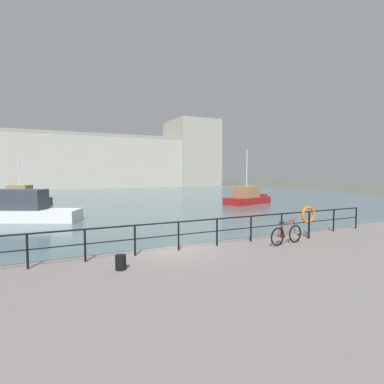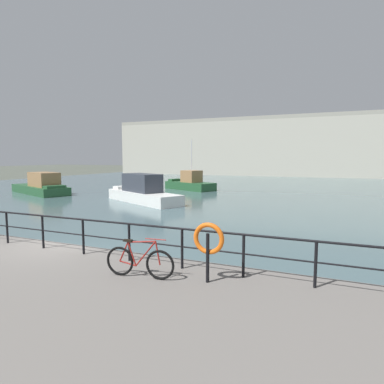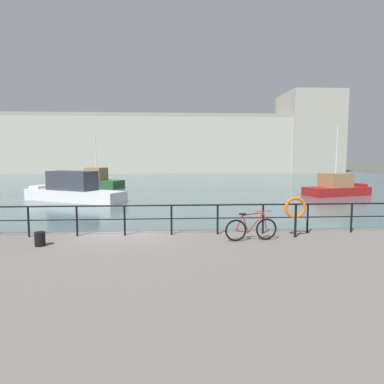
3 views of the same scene
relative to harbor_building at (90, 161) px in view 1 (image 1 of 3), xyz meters
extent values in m
plane|color=#4C5147|center=(-5.98, -60.60, -5.90)|extent=(240.00, 240.00, 0.00)
cube|color=#476066|center=(-5.98, -30.40, -5.89)|extent=(80.00, 60.00, 0.01)
cube|color=slate|center=(-5.98, -67.10, -5.54)|extent=(56.00, 13.00, 0.72)
cube|color=#B2AD9E|center=(-5.98, 0.01, -0.55)|extent=(72.01, 11.58, 10.70)
cube|color=#A49F91|center=(24.78, 0.01, 2.19)|extent=(10.48, 12.74, 16.18)
cube|color=gray|center=(-5.98, -5.48, 5.15)|extent=(72.01, 0.60, 0.70)
cube|color=maroon|center=(10.19, -43.65, -5.52)|extent=(6.06, 3.81, 0.73)
cube|color=#997047|center=(10.04, -43.70, -4.55)|extent=(2.70, 2.53, 1.20)
cube|color=maroon|center=(12.46, -42.98, -5.04)|extent=(1.11, 1.74, 0.24)
cylinder|color=silver|center=(10.04, -43.70, -1.96)|extent=(0.10, 0.10, 3.98)
cube|color=white|center=(-11.63, -46.14, -5.47)|extent=(8.28, 5.69, 0.84)
cube|color=#333842|center=(-11.79, -46.05, -4.33)|extent=(4.05, 3.21, 1.45)
cube|color=#23512D|center=(-12.40, -35.03, -5.46)|extent=(6.56, 4.67, 0.85)
cube|color=#997047|center=(-12.16, -35.15, -4.39)|extent=(2.43, 2.30, 1.31)
cylinder|color=silver|center=(-12.16, -35.15, -2.04)|extent=(0.10, 0.10, 3.39)
cylinder|color=black|center=(-10.82, -61.35, -4.65)|extent=(0.07, 0.07, 1.05)
cylinder|color=black|center=(-9.19, -61.35, -4.65)|extent=(0.07, 0.07, 1.05)
cylinder|color=black|center=(-7.56, -61.35, -4.65)|extent=(0.07, 0.07, 1.05)
cylinder|color=black|center=(-5.93, -61.35, -4.65)|extent=(0.07, 0.07, 1.05)
cylinder|color=black|center=(-4.30, -61.35, -4.65)|extent=(0.07, 0.07, 1.05)
cylinder|color=black|center=(-2.67, -61.35, -4.65)|extent=(0.07, 0.07, 1.05)
cylinder|color=black|center=(-1.04, -61.35, -4.65)|extent=(0.07, 0.07, 1.05)
cylinder|color=black|center=(0.59, -61.35, -4.65)|extent=(0.07, 0.07, 1.05)
cylinder|color=black|center=(2.22, -61.35, -4.65)|extent=(0.07, 0.07, 1.05)
cylinder|color=black|center=(3.85, -61.35, -4.65)|extent=(0.07, 0.07, 1.05)
cylinder|color=black|center=(-6.75, -61.35, -4.12)|extent=(21.19, 0.06, 0.06)
cylinder|color=black|center=(-6.75, -61.35, -4.60)|extent=(21.19, 0.04, 0.04)
torus|color=black|center=(-1.18, -62.30, -4.81)|extent=(0.72, 0.15, 0.72)
torus|color=black|center=(-2.22, -62.43, -4.81)|extent=(0.72, 0.15, 0.72)
cylinder|color=maroon|center=(-1.54, -62.34, -4.57)|extent=(0.55, 0.10, 0.66)
cylinder|color=maroon|center=(-1.90, -62.39, -4.61)|extent=(0.24, 0.06, 0.58)
cylinder|color=maroon|center=(-1.64, -62.36, -4.29)|extent=(0.72, 0.12, 0.11)
cylinder|color=maroon|center=(-2.01, -62.40, -4.85)|extent=(0.43, 0.09, 0.12)
cylinder|color=maroon|center=(-2.11, -62.41, -4.57)|extent=(0.26, 0.07, 0.51)
cylinder|color=maroon|center=(-1.23, -62.31, -4.53)|extent=(0.14, 0.05, 0.57)
cube|color=black|center=(-2.00, -62.40, -4.28)|extent=(0.23, 0.12, 0.05)
cylinder|color=maroon|center=(-1.28, -62.31, -4.20)|extent=(0.52, 0.09, 0.02)
cylinder|color=black|center=(-8.37, -62.65, -4.95)|extent=(0.32, 0.32, 0.44)
cylinder|color=black|center=(-0.09, -62.00, -4.60)|extent=(0.08, 0.08, 1.15)
torus|color=orange|center=(-0.09, -61.94, -4.15)|extent=(0.75, 0.11, 0.75)
camera|label=1|loc=(-10.48, -71.66, -2.27)|focal=29.21mm
camera|label=2|loc=(2.54, -68.99, -2.29)|focal=31.12mm
camera|label=3|loc=(-4.37, -73.69, -2.37)|focal=33.32mm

